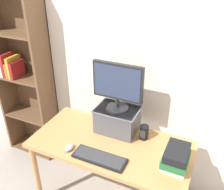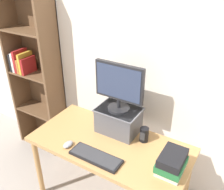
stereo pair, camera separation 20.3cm
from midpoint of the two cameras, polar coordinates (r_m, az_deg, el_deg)
The scene contains 9 objects.
back_wall at distance 2.31m, azimuth 8.67°, elevation 7.13°, with size 7.00×0.08×2.60m.
desk at distance 2.26m, azimuth 2.18°, elevation -12.53°, with size 1.39×0.67×0.73m.
bookshelf_unit at distance 2.97m, azimuth -15.36°, elevation 5.05°, with size 0.61×0.28×1.95m.
riser_box at distance 2.28m, azimuth 4.08°, elevation -5.66°, with size 0.39×0.28×0.23m.
computer_monitor at distance 2.10m, azimuth 4.39°, elevation 2.09°, with size 0.45×0.20×0.43m.
keyboard at distance 2.05m, azimuth -0.80°, elevation -14.06°, with size 0.44×0.15×0.02m.
computer_mouse at distance 2.18m, azimuth -7.35°, elevation -11.22°, with size 0.06×0.10×0.04m.
book_stack at distance 1.98m, azimuth 16.46°, elevation -14.81°, with size 0.19×0.25×0.17m.
desk_speaker at distance 2.22m, azimuth 9.99°, elevation -8.99°, with size 0.08×0.08×0.13m.
Camera 2 is at (0.89, -1.44, 2.15)m, focal length 40.00 mm.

